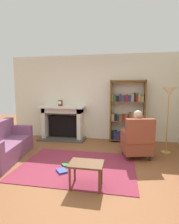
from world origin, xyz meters
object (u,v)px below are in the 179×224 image
at_px(mantel_clock, 60,103).
at_px(seated_reader, 136,131).
at_px(floor_lamp, 169,98).
at_px(side_table, 86,167).
at_px(sofa_floral, 3,146).
at_px(fireplace, 63,121).
at_px(bookshelf, 127,113).
at_px(armchair_reading, 137,141).

distance_m(mantel_clock, seated_reader, 2.58).
bearing_deg(floor_lamp, side_table, -131.09).
bearing_deg(sofa_floral, mantel_clock, -31.98).
relative_size(fireplace, bookshelf, 0.79).
distance_m(seated_reader, floor_lamp, 1.18).
height_order(mantel_clock, armchair_reading, mantel_clock).
bearing_deg(armchair_reading, sofa_floral, -2.17).
height_order(mantel_clock, floor_lamp, floor_lamp).
bearing_deg(fireplace, side_table, -64.05).
bearing_deg(sofa_floral, armchair_reading, -87.60).
bearing_deg(seated_reader, bookshelf, -95.06).
bearing_deg(armchair_reading, floor_lamp, -161.27).
bearing_deg(seated_reader, armchair_reading, 90.00).
distance_m(bookshelf, sofa_floral, 3.51).
distance_m(fireplace, seated_reader, 2.53).
xyz_separation_m(seated_reader, floor_lamp, (0.79, 0.36, 0.80)).
height_order(fireplace, floor_lamp, floor_lamp).
relative_size(bookshelf, armchair_reading, 1.95).
bearing_deg(side_table, bookshelf, 75.55).
distance_m(mantel_clock, floor_lamp, 3.15).
height_order(bookshelf, armchair_reading, bookshelf).
height_order(fireplace, sofa_floral, fireplace).
relative_size(side_table, floor_lamp, 0.33).
bearing_deg(armchair_reading, fireplace, -43.34).
xyz_separation_m(mantel_clock, armchair_reading, (2.30, -1.19, -0.76)).
bearing_deg(floor_lamp, mantel_clock, 166.85).
height_order(fireplace, armchair_reading, fireplace).
bearing_deg(floor_lamp, sofa_floral, -164.01).
bearing_deg(mantel_clock, side_table, -62.51).
relative_size(bookshelf, sofa_floral, 1.06).
distance_m(bookshelf, side_table, 2.92).
relative_size(armchair_reading, seated_reader, 0.85).
xyz_separation_m(fireplace, side_table, (1.34, -2.75, -0.22)).
xyz_separation_m(fireplace, sofa_floral, (-0.81, -1.92, -0.26)).
distance_m(fireplace, floor_lamp, 3.24).
relative_size(fireplace, floor_lamp, 0.89).
distance_m(mantel_clock, bookshelf, 2.12).
bearing_deg(bookshelf, seated_reader, -81.50).
bearing_deg(armchair_reading, bookshelf, -94.62).
distance_m(side_table, floor_lamp, 2.77).
distance_m(armchair_reading, sofa_floral, 3.14).
bearing_deg(side_table, floor_lamp, 48.91).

